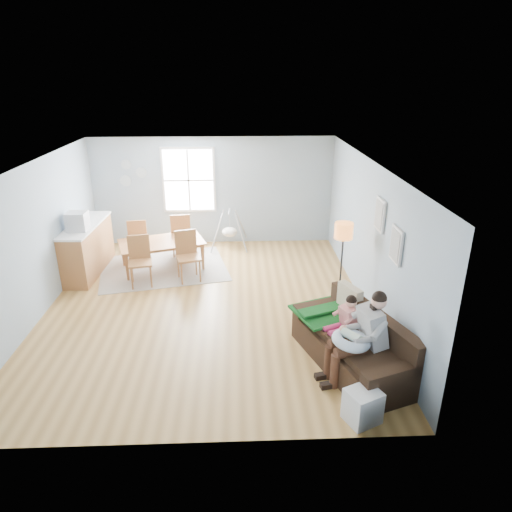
{
  "coord_description": "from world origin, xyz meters",
  "views": [
    {
      "loc": [
        0.61,
        -7.77,
        4.17
      ],
      "look_at": [
        0.93,
        -0.0,
        1.0
      ],
      "focal_mm": 32.0,
      "sensor_mm": 36.0,
      "label": 1
    }
  ],
  "objects_px": {
    "toddler": "(345,317)",
    "dining_table": "(163,255)",
    "sofa": "(355,347)",
    "chair_se": "(187,252)",
    "baby_swing": "(230,231)",
    "monitor": "(77,221)",
    "chair_ne": "(181,231)",
    "chair_sw": "(140,257)",
    "storage_cube": "(362,406)",
    "father": "(361,334)",
    "floor_lamp": "(343,238)",
    "chair_nw": "(138,237)",
    "counter": "(88,248)"
  },
  "relations": [
    {
      "from": "storage_cube",
      "to": "counter",
      "type": "xyz_separation_m",
      "value": [
        -4.84,
        4.9,
        0.34
      ]
    },
    {
      "from": "chair_ne",
      "to": "father",
      "type": "bearing_deg",
      "value": -57.8
    },
    {
      "from": "chair_nw",
      "to": "chair_ne",
      "type": "height_order",
      "value": "chair_ne"
    },
    {
      "from": "dining_table",
      "to": "chair_se",
      "type": "distance_m",
      "value": 0.88
    },
    {
      "from": "toddler",
      "to": "dining_table",
      "type": "bearing_deg",
      "value": 132.28
    },
    {
      "from": "toddler",
      "to": "chair_sw",
      "type": "bearing_deg",
      "value": 141.82
    },
    {
      "from": "floor_lamp",
      "to": "dining_table",
      "type": "relative_size",
      "value": 0.9
    },
    {
      "from": "chair_sw",
      "to": "baby_swing",
      "type": "height_order",
      "value": "chair_sw"
    },
    {
      "from": "chair_ne",
      "to": "counter",
      "type": "xyz_separation_m",
      "value": [
        -1.94,
        -0.86,
        -0.06
      ]
    },
    {
      "from": "father",
      "to": "dining_table",
      "type": "distance_m",
      "value": 5.36
    },
    {
      "from": "chair_nw",
      "to": "baby_swing",
      "type": "xyz_separation_m",
      "value": [
        2.12,
        0.75,
        -0.16
      ]
    },
    {
      "from": "father",
      "to": "baby_swing",
      "type": "height_order",
      "value": "father"
    },
    {
      "from": "sofa",
      "to": "baby_swing",
      "type": "distance_m",
      "value": 5.46
    },
    {
      "from": "floor_lamp",
      "to": "counter",
      "type": "distance_m",
      "value": 5.56
    },
    {
      "from": "sofa",
      "to": "counter",
      "type": "height_order",
      "value": "counter"
    },
    {
      "from": "chair_se",
      "to": "counter",
      "type": "distance_m",
      "value": 2.27
    },
    {
      "from": "chair_se",
      "to": "chair_ne",
      "type": "bearing_deg",
      "value": 102.12
    },
    {
      "from": "sofa",
      "to": "monitor",
      "type": "relative_size",
      "value": 5.82
    },
    {
      "from": "father",
      "to": "counter",
      "type": "distance_m",
      "value": 6.43
    },
    {
      "from": "chair_se",
      "to": "counter",
      "type": "xyz_separation_m",
      "value": [
        -2.22,
        0.45,
        -0.05
      ]
    },
    {
      "from": "chair_se",
      "to": "monitor",
      "type": "height_order",
      "value": "monitor"
    },
    {
      "from": "chair_sw",
      "to": "baby_swing",
      "type": "relative_size",
      "value": 1.08
    },
    {
      "from": "sofa",
      "to": "toddler",
      "type": "distance_m",
      "value": 0.48
    },
    {
      "from": "father",
      "to": "chair_ne",
      "type": "height_order",
      "value": "father"
    },
    {
      "from": "sofa",
      "to": "chair_se",
      "type": "height_order",
      "value": "chair_se"
    },
    {
      "from": "toddler",
      "to": "sofa",
      "type": "bearing_deg",
      "value": -49.08
    },
    {
      "from": "dining_table",
      "to": "sofa",
      "type": "bearing_deg",
      "value": -66.11
    },
    {
      "from": "chair_nw",
      "to": "storage_cube",
      "type": "bearing_deg",
      "value": -55.1
    },
    {
      "from": "baby_swing",
      "to": "chair_sw",
      "type": "bearing_deg",
      "value": -131.39
    },
    {
      "from": "baby_swing",
      "to": "monitor",
      "type": "bearing_deg",
      "value": -149.95
    },
    {
      "from": "father",
      "to": "chair_nw",
      "type": "distance_m",
      "value": 6.18
    },
    {
      "from": "sofa",
      "to": "chair_ne",
      "type": "relative_size",
      "value": 2.19
    },
    {
      "from": "toddler",
      "to": "chair_se",
      "type": "distance_m",
      "value": 4.07
    },
    {
      "from": "floor_lamp",
      "to": "chair_sw",
      "type": "bearing_deg",
      "value": 164.28
    },
    {
      "from": "chair_ne",
      "to": "baby_swing",
      "type": "bearing_deg",
      "value": 25.6
    },
    {
      "from": "chair_se",
      "to": "baby_swing",
      "type": "height_order",
      "value": "chair_se"
    },
    {
      "from": "toddler",
      "to": "chair_se",
      "type": "height_order",
      "value": "toddler"
    },
    {
      "from": "sofa",
      "to": "chair_se",
      "type": "xyz_separation_m",
      "value": [
        -2.82,
        3.23,
        0.31
      ]
    },
    {
      "from": "father",
      "to": "chair_nw",
      "type": "relative_size",
      "value": 1.37
    },
    {
      "from": "sofa",
      "to": "chair_ne",
      "type": "height_order",
      "value": "chair_ne"
    },
    {
      "from": "sofa",
      "to": "floor_lamp",
      "type": "relative_size",
      "value": 1.43
    },
    {
      "from": "storage_cube",
      "to": "chair_ne",
      "type": "bearing_deg",
      "value": 116.78
    },
    {
      "from": "floor_lamp",
      "to": "chair_ne",
      "type": "distance_m",
      "value": 4.26
    },
    {
      "from": "chair_ne",
      "to": "monitor",
      "type": "height_order",
      "value": "monitor"
    },
    {
      "from": "sofa",
      "to": "dining_table",
      "type": "bearing_deg",
      "value": 132.22
    },
    {
      "from": "father",
      "to": "monitor",
      "type": "bearing_deg",
      "value": 144.0
    },
    {
      "from": "father",
      "to": "baby_swing",
      "type": "distance_m",
      "value": 5.77
    },
    {
      "from": "chair_sw",
      "to": "chair_se",
      "type": "distance_m",
      "value": 0.98
    },
    {
      "from": "storage_cube",
      "to": "floor_lamp",
      "type": "bearing_deg",
      "value": 83.33
    },
    {
      "from": "counter",
      "to": "father",
      "type": "bearing_deg",
      "value": -38.72
    }
  ]
}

